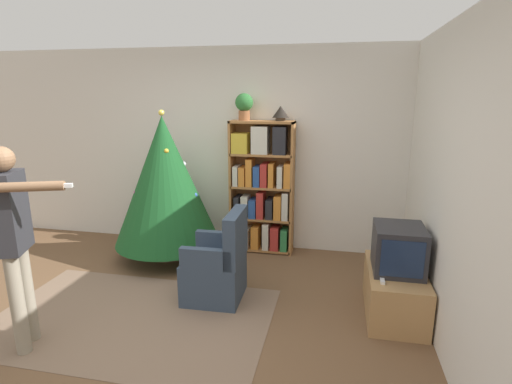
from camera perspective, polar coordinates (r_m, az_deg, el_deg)
name	(u,v)px	position (r m, az deg, el deg)	size (l,w,h in m)	color
ground_plane	(168,332)	(3.75, -12.46, -19.01)	(14.00, 14.00, 0.00)	brown
wall_back	(233,149)	(5.32, -3.34, 6.09)	(8.00, 0.10, 2.60)	silver
wall_right	(471,202)	(3.07, 28.37, -1.32)	(0.10, 8.00, 2.60)	silver
area_rug	(132,318)	(4.03, -17.32, -16.82)	(2.54, 1.61, 0.01)	#7F6651
bookshelf	(262,188)	(5.10, 0.90, 0.60)	(0.81, 0.28, 1.70)	#A8703D
tv_stand	(394,292)	(4.04, 19.17, -13.33)	(0.50, 0.91, 0.44)	tan
television	(398,249)	(3.87, 19.68, -7.64)	(0.44, 0.49, 0.42)	#28282D
game_remote	(382,280)	(3.68, 17.60, -11.96)	(0.04, 0.12, 0.02)	white
christmas_tree	(165,181)	(4.94, -12.85, 1.53)	(1.27, 1.27, 1.84)	#4C3323
armchair	(218,268)	(4.07, -5.46, -10.78)	(0.59, 0.58, 0.92)	#334256
standing_person	(14,233)	(3.60, -31.34, -5.04)	(0.72, 0.44, 1.65)	#9E937F
potted_plant	(244,105)	(5.02, -1.70, 12.35)	(0.22, 0.22, 0.33)	#935B38
table_lamp	(281,112)	(4.94, 3.53, 11.28)	(0.20, 0.20, 0.18)	#473828
book_pile_near_tree	(192,268)	(4.81, -9.14, -10.63)	(0.24, 0.15, 0.07)	gold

